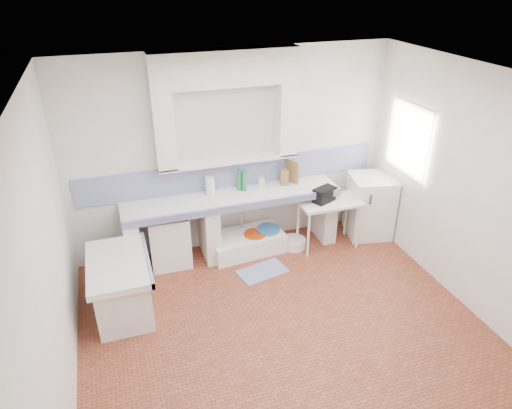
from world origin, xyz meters
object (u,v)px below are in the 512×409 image
object	(u,v)px
stove	(169,239)
fridge	(370,206)
side_table	(328,223)
sink	(246,243)

from	to	relation	value
stove	fridge	xyz separation A→B (m)	(3.00, -0.18, 0.09)
side_table	fridge	world-z (taller)	fridge
stove	side_table	bearing A→B (deg)	-5.36
stove	fridge	size ratio (longest dim) A/B	0.80
stove	side_table	xyz separation A→B (m)	(2.26, -0.29, -0.01)
stove	fridge	world-z (taller)	fridge
sink	side_table	world-z (taller)	side_table
stove	sink	bearing A→B (deg)	-1.42
side_table	fridge	bearing A→B (deg)	9.90
stove	sink	distance (m)	1.12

